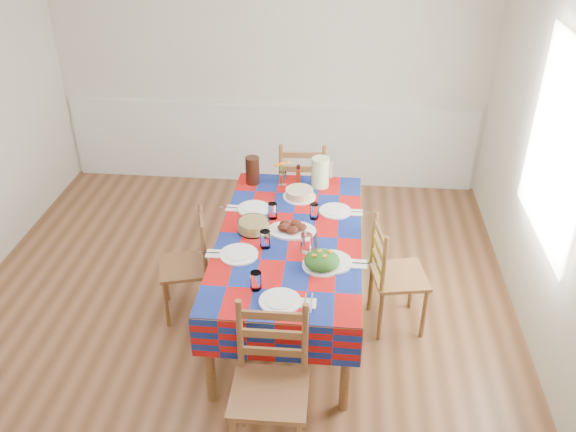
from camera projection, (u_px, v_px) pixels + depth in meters
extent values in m
cube|color=brown|center=(234.00, 327.00, 4.80)|extent=(4.50, 5.00, 0.04)
cube|color=beige|center=(270.00, 62.00, 6.26)|extent=(4.50, 0.04, 2.70)
cube|color=beige|center=(572.00, 186.00, 3.92)|extent=(0.04, 5.00, 2.70)
cube|color=white|center=(270.00, 106.00, 6.45)|extent=(4.41, 0.06, 0.04)
cube|color=white|center=(270.00, 144.00, 6.69)|extent=(4.41, 0.03, 0.90)
plane|color=white|center=(558.00, 146.00, 4.10)|extent=(0.00, 1.40, 1.40)
cylinder|color=brown|center=(209.00, 359.00, 3.97)|extent=(0.07, 0.07, 0.72)
cylinder|color=brown|center=(346.00, 368.00, 3.90)|extent=(0.07, 0.07, 0.72)
cylinder|color=brown|center=(250.00, 218.00, 5.51)|extent=(0.07, 0.07, 0.72)
cylinder|color=brown|center=(349.00, 222.00, 5.44)|extent=(0.07, 0.07, 0.72)
cube|color=brown|center=(290.00, 239.00, 4.51)|extent=(1.01, 1.92, 0.04)
cube|color=#B6100F|center=(290.00, 236.00, 4.50)|extent=(1.05, 1.96, 0.01)
cube|color=#B6100F|center=(221.00, 250.00, 4.62)|extent=(0.01, 1.96, 0.30)
cube|color=#B6100F|center=(360.00, 257.00, 4.54)|extent=(0.01, 1.96, 0.30)
cube|color=#B6100F|center=(275.00, 343.00, 3.74)|extent=(1.05, 0.01, 0.30)
cube|color=#B6100F|center=(300.00, 191.00, 5.42)|extent=(1.05, 0.01, 0.30)
cylinder|color=white|center=(280.00, 301.00, 3.82)|extent=(0.27, 0.27, 0.01)
cylinder|color=white|center=(280.00, 300.00, 3.82)|extent=(0.19, 0.19, 0.01)
cylinder|color=white|center=(256.00, 281.00, 3.91)|extent=(0.08, 0.08, 0.13)
cube|color=white|center=(308.00, 303.00, 3.81)|extent=(0.10, 0.10, 0.01)
cube|color=silver|center=(305.00, 303.00, 3.81)|extent=(0.01, 0.17, 0.00)
cube|color=silver|center=(311.00, 303.00, 3.81)|extent=(0.01, 0.20, 0.00)
cylinder|color=white|center=(239.00, 254.00, 4.27)|extent=(0.27, 0.27, 0.01)
cylinder|color=white|center=(239.00, 253.00, 4.27)|extent=(0.19, 0.19, 0.01)
cylinder|color=white|center=(265.00, 239.00, 4.33)|extent=(0.08, 0.08, 0.13)
cube|color=white|center=(213.00, 254.00, 4.29)|extent=(0.10, 0.10, 0.01)
cube|color=silver|center=(210.00, 253.00, 4.29)|extent=(0.17, 0.01, 0.00)
cube|color=silver|center=(216.00, 253.00, 4.28)|extent=(0.20, 0.01, 0.00)
cylinder|color=white|center=(254.00, 209.00, 4.82)|extent=(0.26, 0.26, 0.01)
cylinder|color=white|center=(254.00, 208.00, 4.82)|extent=(0.18, 0.18, 0.01)
cylinder|color=white|center=(273.00, 211.00, 4.68)|extent=(0.07, 0.07, 0.13)
cube|color=white|center=(232.00, 208.00, 4.84)|extent=(0.10, 0.10, 0.01)
cube|color=silver|center=(230.00, 207.00, 4.84)|extent=(0.16, 0.01, 0.00)
cube|color=silver|center=(235.00, 208.00, 4.83)|extent=(0.19, 0.01, 0.00)
cylinder|color=white|center=(331.00, 262.00, 4.19)|extent=(0.29, 0.29, 0.02)
cylinder|color=white|center=(331.00, 261.00, 4.19)|extent=(0.20, 0.20, 0.01)
cylinder|color=white|center=(306.00, 243.00, 4.28)|extent=(0.08, 0.08, 0.14)
cube|color=white|center=(359.00, 264.00, 4.18)|extent=(0.11, 0.11, 0.01)
cube|color=silver|center=(356.00, 263.00, 4.18)|extent=(0.18, 0.01, 0.00)
cube|color=silver|center=(362.00, 264.00, 4.17)|extent=(0.21, 0.01, 0.00)
cylinder|color=white|center=(335.00, 211.00, 4.79)|extent=(0.25, 0.25, 0.01)
cylinder|color=white|center=(335.00, 210.00, 4.79)|extent=(0.18, 0.18, 0.01)
cylinder|color=white|center=(314.00, 211.00, 4.68)|extent=(0.07, 0.07, 0.12)
cube|color=white|center=(357.00, 212.00, 4.78)|extent=(0.09, 0.09, 0.01)
cube|color=silver|center=(354.00, 212.00, 4.78)|extent=(0.16, 0.01, 0.00)
cube|color=silver|center=(359.00, 212.00, 4.78)|extent=(0.19, 0.01, 0.00)
ellipsoid|color=white|center=(292.00, 230.00, 4.54)|extent=(0.36, 0.26, 0.02)
ellipsoid|color=black|center=(300.00, 227.00, 4.52)|extent=(0.10, 0.08, 0.05)
ellipsoid|color=black|center=(295.00, 223.00, 4.56)|extent=(0.10, 0.08, 0.05)
ellipsoid|color=black|center=(286.00, 224.00, 4.55)|extent=(0.10, 0.08, 0.05)
ellipsoid|color=black|center=(284.00, 228.00, 4.51)|extent=(0.10, 0.08, 0.05)
ellipsoid|color=black|center=(292.00, 230.00, 4.48)|extent=(0.10, 0.08, 0.05)
cylinder|color=white|center=(322.00, 265.00, 4.16)|extent=(0.27, 0.27, 0.01)
ellipsoid|color=#104312|center=(322.00, 260.00, 4.14)|extent=(0.24, 0.24, 0.11)
cube|color=orange|center=(314.00, 256.00, 4.09)|extent=(0.03, 0.02, 0.01)
cube|color=orange|center=(320.00, 251.00, 4.13)|extent=(0.04, 0.04, 0.01)
cube|color=orange|center=(325.00, 256.00, 4.08)|extent=(0.03, 0.04, 0.01)
cube|color=orange|center=(330.00, 252.00, 4.13)|extent=(0.04, 0.04, 0.01)
cylinder|color=white|center=(253.00, 226.00, 4.53)|extent=(0.24, 0.24, 0.09)
cylinder|color=#E6DB79|center=(253.00, 226.00, 4.53)|extent=(0.22, 0.22, 0.07)
cylinder|color=white|center=(299.00, 197.00, 4.99)|extent=(0.27, 0.27, 0.01)
cylinder|color=#D5B882|center=(299.00, 193.00, 4.97)|extent=(0.23, 0.23, 0.06)
cube|color=black|center=(311.00, 243.00, 4.40)|extent=(0.11, 0.26, 0.01)
cube|color=black|center=(317.00, 242.00, 4.41)|extent=(0.05, 0.27, 0.01)
cylinder|color=white|center=(283.00, 178.00, 5.17)|extent=(0.07, 0.07, 0.11)
cylinder|color=#437828|center=(280.00, 173.00, 5.15)|extent=(0.01, 0.01, 0.16)
ellipsoid|color=orange|center=(277.00, 165.00, 5.11)|extent=(0.05, 0.05, 0.02)
cylinder|color=#437828|center=(284.00, 173.00, 5.15)|extent=(0.01, 0.01, 0.16)
ellipsoid|color=orange|center=(287.00, 162.00, 5.12)|extent=(0.05, 0.05, 0.02)
cylinder|color=#437828|center=(282.00, 174.00, 5.13)|extent=(0.01, 0.01, 0.16)
ellipsoid|color=orange|center=(282.00, 164.00, 5.06)|extent=(0.05, 0.05, 0.02)
cylinder|color=#B12B0E|center=(298.00, 174.00, 5.17)|extent=(0.04, 0.04, 0.17)
cylinder|color=#D1F0A9|center=(320.00, 172.00, 5.11)|extent=(0.15, 0.15, 0.26)
cylinder|color=black|center=(253.00, 170.00, 5.16)|extent=(0.12, 0.12, 0.24)
cube|color=white|center=(273.00, 315.00, 3.70)|extent=(0.07, 0.02, 0.02)
cylinder|color=brown|center=(243.00, 398.00, 3.84)|extent=(0.04, 0.04, 0.48)
cylinder|color=brown|center=(304.00, 402.00, 3.81)|extent=(0.04, 0.04, 0.48)
cube|color=brown|center=(269.00, 393.00, 3.53)|extent=(0.45, 0.43, 0.03)
cylinder|color=brown|center=(240.00, 336.00, 3.59)|extent=(0.04, 0.04, 0.53)
cylinder|color=brown|center=(305.00, 340.00, 3.56)|extent=(0.04, 0.04, 0.53)
cube|color=brown|center=(273.00, 352.00, 3.63)|extent=(0.38, 0.03, 0.05)
cube|color=brown|center=(272.00, 334.00, 3.55)|extent=(0.38, 0.03, 0.05)
cube|color=brown|center=(272.00, 316.00, 3.48)|extent=(0.38, 0.03, 0.05)
cylinder|color=brown|center=(322.00, 201.00, 6.02)|extent=(0.04, 0.04, 0.48)
cylinder|color=brown|center=(283.00, 201.00, 6.03)|extent=(0.04, 0.04, 0.48)
cylinder|color=brown|center=(322.00, 220.00, 5.71)|extent=(0.04, 0.04, 0.48)
cylinder|color=brown|center=(281.00, 219.00, 5.72)|extent=(0.04, 0.04, 0.48)
cube|color=brown|center=(302.00, 187.00, 5.74)|extent=(0.47, 0.45, 0.03)
cylinder|color=brown|center=(324.00, 173.00, 5.44)|extent=(0.04, 0.04, 0.53)
cylinder|color=brown|center=(281.00, 172.00, 5.45)|extent=(0.04, 0.04, 0.53)
cube|color=brown|center=(302.00, 183.00, 5.50)|extent=(0.38, 0.04, 0.05)
cube|color=brown|center=(302.00, 169.00, 5.43)|extent=(0.38, 0.04, 0.05)
cube|color=brown|center=(303.00, 155.00, 5.36)|extent=(0.38, 0.04, 0.05)
cylinder|color=brown|center=(166.00, 279.00, 4.97)|extent=(0.03, 0.03, 0.42)
cylinder|color=brown|center=(166.00, 305.00, 4.68)|extent=(0.03, 0.03, 0.42)
cylinder|color=brown|center=(205.00, 275.00, 5.02)|extent=(0.03, 0.03, 0.42)
cylinder|color=brown|center=(207.00, 300.00, 4.73)|extent=(0.03, 0.03, 0.42)
cube|color=brown|center=(184.00, 266.00, 4.74)|extent=(0.46, 0.48, 0.03)
cylinder|color=brown|center=(202.00, 229.00, 4.79)|extent=(0.03, 0.03, 0.46)
cylinder|color=brown|center=(205.00, 253.00, 4.51)|extent=(0.03, 0.03, 0.46)
cube|color=brown|center=(204.00, 251.00, 4.70)|extent=(0.11, 0.33, 0.05)
cube|color=brown|center=(203.00, 238.00, 4.64)|extent=(0.11, 0.33, 0.05)
cube|color=brown|center=(202.00, 224.00, 4.58)|extent=(0.11, 0.33, 0.05)
cylinder|color=brown|center=(424.00, 314.00, 4.57)|extent=(0.04, 0.04, 0.44)
cylinder|color=brown|center=(412.00, 286.00, 4.87)|extent=(0.04, 0.04, 0.44)
cylinder|color=brown|center=(380.00, 317.00, 4.55)|extent=(0.04, 0.04, 0.44)
cylinder|color=brown|center=(371.00, 288.00, 4.85)|extent=(0.04, 0.04, 0.44)
cube|color=brown|center=(399.00, 276.00, 4.59)|extent=(0.46, 0.47, 0.03)
cylinder|color=brown|center=(384.00, 266.00, 4.31)|extent=(0.04, 0.04, 0.49)
cylinder|color=brown|center=(374.00, 239.00, 4.61)|extent=(0.04, 0.04, 0.49)
cube|color=brown|center=(378.00, 263.00, 4.51)|extent=(0.08, 0.35, 0.05)
cube|color=brown|center=(379.00, 249.00, 4.44)|extent=(0.08, 0.35, 0.05)
cube|color=brown|center=(380.00, 234.00, 4.38)|extent=(0.08, 0.35, 0.05)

